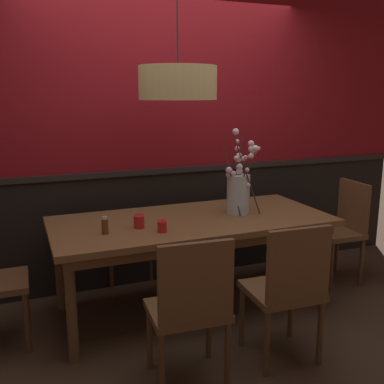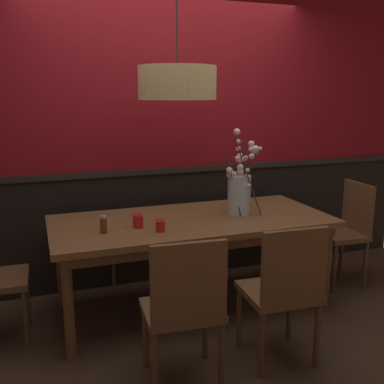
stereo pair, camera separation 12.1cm
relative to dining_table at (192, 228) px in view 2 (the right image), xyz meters
name	(u,v)px [view 2 (the right image)]	position (x,y,z in m)	size (l,w,h in m)	color
ground_plane	(192,308)	(0.00, 0.00, -0.68)	(24.00, 24.00, 0.00)	#422D1E
back_wall	(165,132)	(0.00, 0.71, 0.69)	(5.10, 0.14, 2.76)	black
dining_table	(192,228)	(0.00, 0.00, 0.00)	(2.15, 0.96, 0.76)	brown
chair_far_side_left	(125,221)	(-0.35, 0.91, -0.16)	(0.47, 0.47, 0.92)	brown
chair_near_side_right	(284,287)	(0.29, -0.90, -0.15)	(0.46, 0.44, 0.94)	brown
chair_far_side_right	(194,215)	(0.36, 0.93, -0.17)	(0.45, 0.42, 0.92)	brown
chair_head_east_end	(347,227)	(1.49, 0.02, -0.15)	(0.40, 0.43, 0.93)	brown
chair_near_side_left	(185,304)	(-0.37, -0.90, -0.16)	(0.48, 0.42, 0.93)	brown
vase_with_blossoms	(240,191)	(0.41, 0.01, 0.27)	(0.39, 0.40, 0.68)	silver
candle_holder_nearer_center	(138,221)	(-0.45, -0.10, 0.13)	(0.08, 0.08, 0.10)	red
candle_holder_nearer_edge	(160,226)	(-0.32, -0.25, 0.12)	(0.07, 0.07, 0.08)	red
condiment_bottle	(104,225)	(-0.70, -0.14, 0.14)	(0.05, 0.05, 0.12)	brown
pendant_lamp	(177,83)	(-0.13, -0.05, 1.10)	(0.55, 0.55, 1.09)	tan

